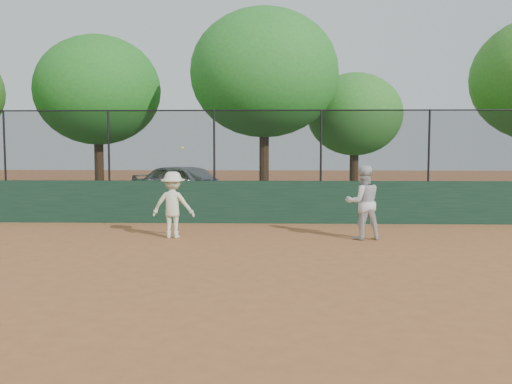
{
  "coord_description": "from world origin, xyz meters",
  "views": [
    {
      "loc": [
        1.19,
        -10.04,
        2.21
      ],
      "look_at": [
        0.8,
        2.2,
        1.2
      ],
      "focal_mm": 40.0,
      "sensor_mm": 36.0,
      "label": 1
    }
  ],
  "objects_px": {
    "tree_1": "(98,90)",
    "tree_2": "(264,73)",
    "parked_car": "(188,185)",
    "player_second": "(363,202)",
    "tree_3": "(355,115)",
    "player_main": "(173,205)"
  },
  "relations": [
    {
      "from": "parked_car",
      "to": "player_second",
      "type": "xyz_separation_m",
      "value": [
        5.21,
        -7.3,
        0.1
      ]
    },
    {
      "from": "tree_1",
      "to": "tree_3",
      "type": "bearing_deg",
      "value": 4.82
    },
    {
      "from": "parked_car",
      "to": "tree_3",
      "type": "relative_size",
      "value": 0.88
    },
    {
      "from": "player_second",
      "to": "player_main",
      "type": "xyz_separation_m",
      "value": [
        -4.49,
        0.06,
        -0.08
      ]
    },
    {
      "from": "tree_1",
      "to": "tree_3",
      "type": "distance_m",
      "value": 10.29
    },
    {
      "from": "parked_car",
      "to": "player_main",
      "type": "height_order",
      "value": "player_main"
    },
    {
      "from": "parked_car",
      "to": "player_second",
      "type": "relative_size",
      "value": 2.58
    },
    {
      "from": "tree_1",
      "to": "player_main",
      "type": "bearing_deg",
      "value": -63.23
    },
    {
      "from": "tree_1",
      "to": "tree_3",
      "type": "xyz_separation_m",
      "value": [
        10.21,
        0.86,
        -0.92
      ]
    },
    {
      "from": "player_second",
      "to": "tree_1",
      "type": "height_order",
      "value": "tree_1"
    },
    {
      "from": "player_second",
      "to": "tree_2",
      "type": "distance_m",
      "value": 8.62
    },
    {
      "from": "tree_3",
      "to": "parked_car",
      "type": "bearing_deg",
      "value": -157.45
    },
    {
      "from": "player_main",
      "to": "tree_1",
      "type": "distance_m",
      "value": 10.72
    },
    {
      "from": "tree_1",
      "to": "tree_2",
      "type": "relative_size",
      "value": 0.92
    },
    {
      "from": "tree_1",
      "to": "parked_car",
      "type": "bearing_deg",
      "value": -25.02
    },
    {
      "from": "tree_1",
      "to": "tree_2",
      "type": "height_order",
      "value": "tree_2"
    },
    {
      "from": "player_main",
      "to": "tree_2",
      "type": "relative_size",
      "value": 0.31
    },
    {
      "from": "player_second",
      "to": "tree_3",
      "type": "relative_size",
      "value": 0.34
    },
    {
      "from": "parked_car",
      "to": "player_main",
      "type": "bearing_deg",
      "value": -145.47
    },
    {
      "from": "tree_3",
      "to": "tree_2",
      "type": "bearing_deg",
      "value": -143.54
    },
    {
      "from": "tree_2",
      "to": "tree_3",
      "type": "bearing_deg",
      "value": 36.46
    },
    {
      "from": "player_main",
      "to": "tree_1",
      "type": "relative_size",
      "value": 0.33
    }
  ]
}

